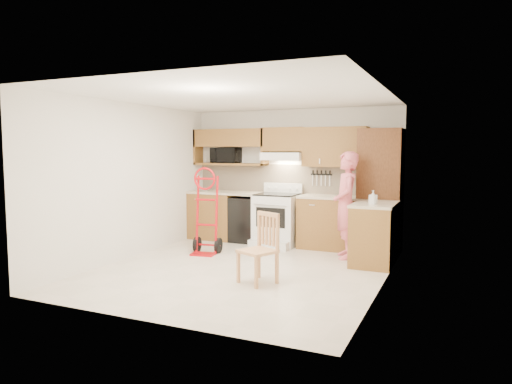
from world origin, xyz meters
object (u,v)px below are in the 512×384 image
Objects in this scene: range at (276,215)px; person at (346,205)px; hand_truck at (205,215)px; microwave at (226,155)px; dining_chair at (258,248)px.

person is at bearing -17.75° from range.
microwave is at bearing 94.75° from hand_truck.
dining_chair is (1.83, -2.63, -1.18)m from microwave.
range is at bearing 44.41° from hand_truck.
person reaches higher than range.
microwave is 3.41m from dining_chair.
dining_chair is (-0.73, -1.89, -0.40)m from person.
person is (1.39, -0.44, 0.30)m from range.
microwave reaches higher than range.
microwave reaches higher than hand_truck.
range is at bearing 130.57° from dining_chair.
microwave is at bearing 149.69° from dining_chair.
dining_chair is (0.66, -2.33, -0.10)m from range.
range is 0.86× the size of hand_truck.
microwave is at bearing -127.15° from person.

